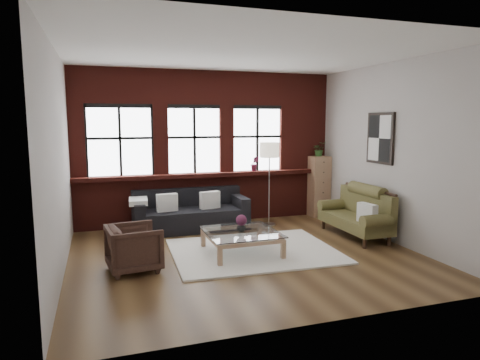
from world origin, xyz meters
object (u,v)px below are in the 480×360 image
object	(u,v)px
vintage_settee	(354,213)
drawer_chest	(318,186)
armchair	(134,248)
coffee_table	(241,243)
dark_sofa	(191,210)
floor_lamp	(269,181)
vase	(241,227)

from	to	relation	value
vintage_settee	drawer_chest	size ratio (longest dim) A/B	1.23
armchair	coffee_table	bearing A→B (deg)	-88.30
dark_sofa	armchair	bearing A→B (deg)	-121.40
floor_lamp	armchair	bearing A→B (deg)	-146.29
armchair	vase	world-z (taller)	armchair
dark_sofa	coffee_table	xyz separation A→B (m)	(0.47, -1.81, -0.22)
dark_sofa	armchair	size ratio (longest dim) A/B	3.02
dark_sofa	armchair	distance (m)	2.44
vase	drawer_chest	distance (m)	3.37
dark_sofa	floor_lamp	xyz separation A→B (m)	(1.63, -0.14, 0.53)
dark_sofa	drawer_chest	distance (m)	3.07
vintage_settee	vase	xyz separation A→B (m)	(-2.35, -0.33, 0.00)
vintage_settee	armchair	size ratio (longest dim) A/B	2.26
vase	floor_lamp	bearing A→B (deg)	55.10
vintage_settee	vase	bearing A→B (deg)	-172.11
coffee_table	floor_lamp	world-z (taller)	floor_lamp
vintage_settee	armchair	bearing A→B (deg)	-171.80
vintage_settee	coffee_table	distance (m)	2.38
drawer_chest	armchair	bearing A→B (deg)	-150.72
vintage_settee	drawer_chest	world-z (taller)	drawer_chest
dark_sofa	armchair	xyz separation A→B (m)	(-1.27, -2.08, -0.07)
vintage_settee	drawer_chest	distance (m)	1.86
vintage_settee	vase	world-z (taller)	vintage_settee
floor_lamp	vintage_settee	bearing A→B (deg)	-48.78
coffee_table	drawer_chest	xyz separation A→B (m)	(2.58, 2.15, 0.50)
vintage_settee	coffee_table	size ratio (longest dim) A/B	1.45
coffee_table	drawer_chest	world-z (taller)	drawer_chest
floor_lamp	drawer_chest	bearing A→B (deg)	18.85
drawer_chest	vase	bearing A→B (deg)	-140.11
floor_lamp	coffee_table	bearing A→B (deg)	-124.90
vintage_settee	drawer_chest	bearing A→B (deg)	82.83
coffee_table	floor_lamp	size ratio (longest dim) A/B	0.62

